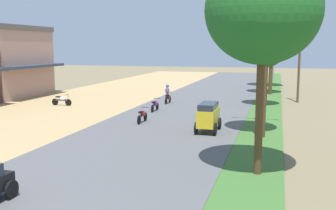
{
  "coord_description": "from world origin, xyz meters",
  "views": [
    {
      "loc": [
        6.55,
        -5.67,
        4.93
      ],
      "look_at": [
        0.17,
        17.21,
        1.43
      ],
      "focal_mm": 42.53,
      "sensor_mm": 36.0,
      "label": 1
    }
  ],
  "objects_px": {
    "median_tree_nearest": "(263,11)",
    "streetlamp_near": "(266,56)",
    "median_tree_fifth": "(272,25)",
    "motorbike_ahead_second": "(142,115)",
    "streetlamp_mid": "(274,51)",
    "car_van_yellow": "(208,115)",
    "parked_motorbike_third": "(62,100)",
    "utility_pole_near": "(300,54)",
    "median_tree_fourth": "(273,20)",
    "motorbike_ahead_third": "(155,105)",
    "median_tree_third": "(267,44)",
    "motorbike_ahead_fourth": "(168,94)"
  },
  "relations": [
    {
      "from": "median_tree_nearest",
      "to": "car_van_yellow",
      "type": "xyz_separation_m",
      "value": [
        -3.14,
        6.97,
        -5.2
      ]
    },
    {
      "from": "median_tree_fourth",
      "to": "utility_pole_near",
      "type": "height_order",
      "value": "median_tree_fourth"
    },
    {
      "from": "streetlamp_mid",
      "to": "utility_pole_near",
      "type": "height_order",
      "value": "utility_pole_near"
    },
    {
      "from": "streetlamp_mid",
      "to": "car_van_yellow",
      "type": "xyz_separation_m",
      "value": [
        -3.04,
        -38.05,
        -3.19
      ]
    },
    {
      "from": "median_tree_fourth",
      "to": "streetlamp_near",
      "type": "relative_size",
      "value": 1.28
    },
    {
      "from": "motorbike_ahead_third",
      "to": "median_tree_third",
      "type": "bearing_deg",
      "value": 33.45
    },
    {
      "from": "parked_motorbike_third",
      "to": "car_van_yellow",
      "type": "xyz_separation_m",
      "value": [
        13.5,
        -6.97,
        0.47
      ]
    },
    {
      "from": "median_tree_fourth",
      "to": "car_van_yellow",
      "type": "distance_m",
      "value": 21.1
    },
    {
      "from": "motorbike_ahead_fourth",
      "to": "median_tree_fourth",
      "type": "bearing_deg",
      "value": 48.48
    },
    {
      "from": "motorbike_ahead_second",
      "to": "median_tree_fifth",
      "type": "bearing_deg",
      "value": 74.35
    },
    {
      "from": "median_tree_fourth",
      "to": "median_tree_fifth",
      "type": "distance_m",
      "value": 8.12
    },
    {
      "from": "streetlamp_mid",
      "to": "motorbike_ahead_third",
      "type": "bearing_deg",
      "value": -104.42
    },
    {
      "from": "streetlamp_near",
      "to": "streetlamp_mid",
      "type": "relative_size",
      "value": 1.03
    },
    {
      "from": "parked_motorbike_third",
      "to": "streetlamp_mid",
      "type": "height_order",
      "value": "streetlamp_mid"
    },
    {
      "from": "median_tree_nearest",
      "to": "streetlamp_near",
      "type": "height_order",
      "value": "median_tree_nearest"
    },
    {
      "from": "streetlamp_mid",
      "to": "motorbike_ahead_fourth",
      "type": "height_order",
      "value": "streetlamp_mid"
    },
    {
      "from": "motorbike_ahead_third",
      "to": "streetlamp_near",
      "type": "bearing_deg",
      "value": -24.61
    },
    {
      "from": "streetlamp_near",
      "to": "utility_pole_near",
      "type": "bearing_deg",
      "value": 78.62
    },
    {
      "from": "median_tree_third",
      "to": "motorbike_ahead_third",
      "type": "distance_m",
      "value": 10.57
    },
    {
      "from": "motorbike_ahead_fourth",
      "to": "streetlamp_near",
      "type": "bearing_deg",
      "value": -43.67
    },
    {
      "from": "streetlamp_near",
      "to": "utility_pole_near",
      "type": "xyz_separation_m",
      "value": [
        2.45,
        12.19,
        -0.09
      ]
    },
    {
      "from": "median_tree_fourth",
      "to": "motorbike_ahead_third",
      "type": "bearing_deg",
      "value": -120.86
    },
    {
      "from": "parked_motorbike_third",
      "to": "motorbike_ahead_fourth",
      "type": "height_order",
      "value": "motorbike_ahead_fourth"
    },
    {
      "from": "streetlamp_mid",
      "to": "car_van_yellow",
      "type": "distance_m",
      "value": 38.3
    },
    {
      "from": "streetlamp_mid",
      "to": "utility_pole_near",
      "type": "xyz_separation_m",
      "value": [
        2.45,
        -23.41,
        0.04
      ]
    },
    {
      "from": "parked_motorbike_third",
      "to": "median_tree_fifth",
      "type": "height_order",
      "value": "median_tree_fifth"
    },
    {
      "from": "median_tree_nearest",
      "to": "car_van_yellow",
      "type": "bearing_deg",
      "value": 114.23
    },
    {
      "from": "utility_pole_near",
      "to": "motorbike_ahead_third",
      "type": "relative_size",
      "value": 4.51
    },
    {
      "from": "median_tree_third",
      "to": "motorbike_ahead_fourth",
      "type": "xyz_separation_m",
      "value": [
        -8.13,
        -1.02,
        -4.28
      ]
    },
    {
      "from": "median_tree_nearest",
      "to": "motorbike_ahead_third",
      "type": "relative_size",
      "value": 4.55
    },
    {
      "from": "median_tree_fifth",
      "to": "motorbike_ahead_second",
      "type": "relative_size",
      "value": 5.32
    },
    {
      "from": "median_tree_nearest",
      "to": "parked_motorbike_third",
      "type": "bearing_deg",
      "value": 140.04
    },
    {
      "from": "streetlamp_mid",
      "to": "motorbike_ahead_fourth",
      "type": "distance_m",
      "value": 29.04
    },
    {
      "from": "parked_motorbike_third",
      "to": "median_tree_fourth",
      "type": "xyz_separation_m",
      "value": [
        16.5,
        12.87,
        6.99
      ]
    },
    {
      "from": "median_tree_fourth",
      "to": "median_tree_third",
      "type": "bearing_deg",
      "value": -91.32
    },
    {
      "from": "median_tree_fifth",
      "to": "streetlamp_mid",
      "type": "xyz_separation_m",
      "value": [
        0.23,
        10.09,
        -3.26
      ]
    },
    {
      "from": "median_tree_fifth",
      "to": "motorbike_ahead_second",
      "type": "bearing_deg",
      "value": -105.65
    },
    {
      "from": "motorbike_ahead_second",
      "to": "median_tree_nearest",
      "type": "bearing_deg",
      "value": -48.18
    },
    {
      "from": "streetlamp_mid",
      "to": "car_van_yellow",
      "type": "bearing_deg",
      "value": -94.56
    },
    {
      "from": "parked_motorbike_third",
      "to": "motorbike_ahead_third",
      "type": "bearing_deg",
      "value": -5.23
    },
    {
      "from": "median_tree_third",
      "to": "motorbike_ahead_second",
      "type": "distance_m",
      "value": 13.1
    },
    {
      "from": "parked_motorbike_third",
      "to": "streetlamp_mid",
      "type": "xyz_separation_m",
      "value": [
        16.54,
        31.08,
        3.66
      ]
    },
    {
      "from": "median_tree_third",
      "to": "utility_pole_near",
      "type": "xyz_separation_m",
      "value": [
        2.68,
        3.18,
        -0.88
      ]
    },
    {
      "from": "median_tree_third",
      "to": "car_van_yellow",
      "type": "height_order",
      "value": "median_tree_third"
    },
    {
      "from": "median_tree_fourth",
      "to": "streetlamp_mid",
      "type": "xyz_separation_m",
      "value": [
        0.04,
        18.21,
        -3.34
      ]
    },
    {
      "from": "median_tree_nearest",
      "to": "median_tree_fifth",
      "type": "xyz_separation_m",
      "value": [
        -0.33,
        34.93,
        1.24
      ]
    },
    {
      "from": "streetlamp_mid",
      "to": "motorbike_ahead_second",
      "type": "distance_m",
      "value": 37.37
    },
    {
      "from": "median_tree_third",
      "to": "utility_pole_near",
      "type": "bearing_deg",
      "value": 49.82
    },
    {
      "from": "median_tree_nearest",
      "to": "streetlamp_mid",
      "type": "xyz_separation_m",
      "value": [
        -0.1,
        45.02,
        -2.01
      ]
    },
    {
      "from": "median_tree_nearest",
      "to": "utility_pole_near",
      "type": "bearing_deg",
      "value": 83.79
    }
  ]
}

